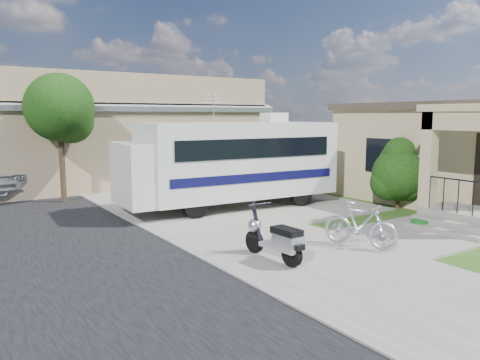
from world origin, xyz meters
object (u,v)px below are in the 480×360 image
bicycle (360,227)px  garden_hose (419,225)px  scooter (276,240)px  shrub (398,172)px  motorhome (232,161)px

bicycle → garden_hose: (2.91, 0.49, -0.42)m
scooter → garden_hose: bearing=0.1°
shrub → scooter: 7.57m
motorhome → scooter: size_ratio=4.22×
scooter → motorhome: bearing=63.8°
scooter → garden_hose: 5.20m
scooter → bicycle: scooter is taller
shrub → bicycle: (-4.85, -2.75, -0.69)m
motorhome → garden_hose: size_ratio=16.35×
bicycle → motorhome: bearing=66.5°
motorhome → scooter: bearing=-110.3°
bicycle → scooter: bearing=151.9°
shrub → bicycle: 5.62m
shrub → motorhome: bearing=147.1°
motorhome → bicycle: (-0.16, -5.79, -1.08)m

